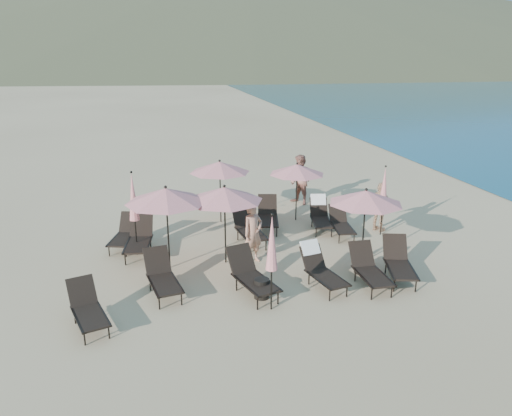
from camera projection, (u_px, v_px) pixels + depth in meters
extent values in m
plane|color=#D6BA8C|center=(315.00, 290.00, 12.41)|extent=(800.00, 800.00, 0.00)
cone|color=brown|center=(245.00, 10.00, 295.28)|extent=(690.00, 690.00, 55.00)
cone|color=brown|center=(416.00, 33.00, 354.10)|extent=(280.00, 280.00, 32.00)
cube|color=beige|center=(62.00, 24.00, 284.99)|extent=(18.00, 16.00, 38.00)
cube|color=black|center=(91.00, 318.00, 10.49)|extent=(0.89, 1.25, 0.05)
cube|color=black|center=(82.00, 291.00, 11.03)|extent=(0.68, 0.58, 0.58)
cylinder|color=black|center=(85.00, 338.00, 10.04)|extent=(0.03, 0.03, 0.32)
cylinder|color=black|center=(75.00, 317.00, 10.84)|extent=(0.03, 0.03, 0.32)
cylinder|color=black|center=(109.00, 332.00, 10.27)|extent=(0.03, 0.03, 0.32)
cylinder|color=black|center=(98.00, 311.00, 11.07)|extent=(0.03, 0.03, 0.32)
cube|color=black|center=(76.00, 320.00, 10.39)|extent=(0.41, 1.22, 0.04)
cube|color=black|center=(104.00, 313.00, 10.66)|extent=(0.41, 1.22, 0.04)
cube|color=black|center=(165.00, 285.00, 11.91)|extent=(0.82, 1.30, 0.05)
cube|color=black|center=(157.00, 260.00, 12.53)|extent=(0.69, 0.56, 0.62)
cylinder|color=black|center=(159.00, 303.00, 11.43)|extent=(0.04, 0.04, 0.34)
cylinder|color=black|center=(150.00, 284.00, 12.33)|extent=(0.04, 0.04, 0.34)
cylinder|color=black|center=(181.00, 299.00, 11.62)|extent=(0.04, 0.04, 0.34)
cylinder|color=black|center=(171.00, 280.00, 12.53)|extent=(0.04, 0.04, 0.34)
cube|color=black|center=(152.00, 285.00, 11.84)|extent=(0.28, 1.34, 0.04)
cube|color=black|center=(177.00, 281.00, 12.06)|extent=(0.28, 1.34, 0.04)
cube|color=black|center=(257.00, 283.00, 11.92)|extent=(0.97, 1.39, 0.05)
cube|color=black|center=(241.00, 259.00, 12.54)|extent=(0.76, 0.64, 0.65)
cylinder|color=black|center=(258.00, 303.00, 11.42)|extent=(0.04, 0.04, 0.36)
cylinder|color=black|center=(236.00, 284.00, 12.32)|extent=(0.04, 0.04, 0.36)
cylinder|color=black|center=(278.00, 297.00, 11.67)|extent=(0.04, 0.04, 0.36)
cylinder|color=black|center=(256.00, 279.00, 12.57)|extent=(0.04, 0.04, 0.36)
cube|color=black|center=(244.00, 285.00, 11.82)|extent=(0.43, 1.38, 0.04)
cube|color=black|center=(267.00, 279.00, 12.11)|extent=(0.43, 1.38, 0.04)
cube|color=black|center=(328.00, 279.00, 12.26)|extent=(0.80, 1.22, 0.05)
cube|color=black|center=(313.00, 257.00, 12.83)|extent=(0.66, 0.54, 0.58)
cylinder|color=black|center=(330.00, 295.00, 11.81)|extent=(0.03, 0.03, 0.32)
cylinder|color=black|center=(309.00, 279.00, 12.65)|extent=(0.03, 0.03, 0.32)
cylinder|color=black|center=(347.00, 291.00, 12.01)|extent=(0.03, 0.03, 0.32)
cylinder|color=black|center=(325.00, 275.00, 12.84)|extent=(0.03, 0.03, 0.32)
cube|color=black|center=(317.00, 280.00, 12.19)|extent=(0.30, 1.24, 0.04)
cube|color=black|center=(337.00, 276.00, 12.41)|extent=(0.30, 1.24, 0.04)
cube|color=white|center=(310.00, 247.00, 12.88)|extent=(0.55, 0.36, 0.35)
cube|color=black|center=(374.00, 277.00, 12.32)|extent=(0.63, 1.19, 0.05)
cube|color=black|center=(361.00, 254.00, 12.97)|extent=(0.62, 0.46, 0.61)
cylinder|color=black|center=(372.00, 293.00, 11.87)|extent=(0.04, 0.04, 0.33)
cylinder|color=black|center=(355.00, 275.00, 12.81)|extent=(0.04, 0.04, 0.33)
cylinder|color=black|center=(392.00, 291.00, 11.97)|extent=(0.04, 0.04, 0.33)
cylinder|color=black|center=(374.00, 274.00, 12.91)|extent=(0.04, 0.04, 0.33)
cube|color=black|center=(362.00, 277.00, 12.31)|extent=(0.07, 1.33, 0.04)
cube|color=black|center=(384.00, 275.00, 12.42)|extent=(0.07, 1.33, 0.04)
cube|color=black|center=(401.00, 270.00, 12.69)|extent=(0.93, 1.34, 0.05)
cube|color=black|center=(395.00, 247.00, 13.37)|extent=(0.73, 0.61, 0.63)
cylinder|color=black|center=(394.00, 285.00, 12.27)|extent=(0.04, 0.04, 0.34)
cylinder|color=black|center=(386.00, 267.00, 13.26)|extent=(0.04, 0.04, 0.34)
cylinder|color=black|center=(416.00, 286.00, 12.25)|extent=(0.04, 0.04, 0.34)
cylinder|color=black|center=(406.00, 268.00, 13.24)|extent=(0.04, 0.04, 0.34)
cube|color=black|center=(389.00, 268.00, 12.74)|extent=(0.41, 1.33, 0.04)
cube|color=black|center=(413.00, 269.00, 12.72)|extent=(0.41, 1.33, 0.04)
cube|color=black|center=(122.00, 240.00, 14.75)|extent=(0.89, 1.27, 0.05)
cube|color=black|center=(130.00, 222.00, 15.40)|extent=(0.69, 0.58, 0.59)
cylinder|color=black|center=(109.00, 251.00, 14.37)|extent=(0.03, 0.03, 0.32)
cylinder|color=black|center=(120.00, 239.00, 15.30)|extent=(0.03, 0.03, 0.32)
cylinder|color=black|center=(126.00, 251.00, 14.34)|extent=(0.03, 0.03, 0.32)
cylinder|color=black|center=(136.00, 239.00, 15.27)|extent=(0.03, 0.03, 0.32)
cube|color=black|center=(113.00, 239.00, 14.81)|extent=(0.40, 1.24, 0.04)
cube|color=black|center=(132.00, 239.00, 14.78)|extent=(0.40, 1.24, 0.04)
cube|color=black|center=(138.00, 245.00, 14.24)|extent=(0.85, 1.37, 0.05)
cube|color=black|center=(141.00, 224.00, 14.97)|extent=(0.73, 0.58, 0.66)
cylinder|color=black|center=(125.00, 259.00, 13.77)|extent=(0.04, 0.04, 0.37)
cylinder|color=black|center=(132.00, 244.00, 14.82)|extent=(0.04, 0.04, 0.37)
cylinder|color=black|center=(146.00, 258.00, 13.81)|extent=(0.04, 0.04, 0.37)
cylinder|color=black|center=(151.00, 244.00, 14.86)|extent=(0.04, 0.04, 0.37)
cube|color=black|center=(127.00, 244.00, 14.26)|extent=(0.26, 1.44, 0.04)
cube|color=black|center=(149.00, 244.00, 14.31)|extent=(0.26, 1.44, 0.04)
cube|color=black|center=(252.00, 234.00, 15.11)|extent=(0.78, 1.31, 0.05)
cube|color=black|center=(243.00, 216.00, 15.76)|extent=(0.69, 0.54, 0.64)
cylinder|color=black|center=(249.00, 247.00, 14.61)|extent=(0.04, 0.04, 0.35)
cylinder|color=black|center=(238.00, 235.00, 15.57)|extent=(0.04, 0.04, 0.35)
cylinder|color=black|center=(266.00, 245.00, 14.78)|extent=(0.04, 0.04, 0.35)
cylinder|color=black|center=(254.00, 233.00, 15.74)|extent=(0.04, 0.04, 0.35)
cube|color=black|center=(241.00, 234.00, 15.05)|extent=(0.20, 1.40, 0.04)
cube|color=black|center=(261.00, 232.00, 15.25)|extent=(0.20, 1.40, 0.04)
cube|color=black|center=(268.00, 221.00, 16.28)|extent=(0.90, 1.35, 0.05)
cube|color=black|center=(267.00, 204.00, 16.98)|extent=(0.73, 0.60, 0.64)
cylinder|color=black|center=(260.00, 232.00, 15.85)|extent=(0.04, 0.04, 0.35)
cylinder|color=black|center=(260.00, 221.00, 16.86)|extent=(0.04, 0.04, 0.35)
cylinder|color=black|center=(277.00, 232.00, 15.85)|extent=(0.04, 0.04, 0.35)
cylinder|color=black|center=(275.00, 221.00, 16.86)|extent=(0.04, 0.04, 0.35)
cube|color=black|center=(258.00, 220.00, 16.33)|extent=(0.35, 1.37, 0.04)
cube|color=black|center=(277.00, 220.00, 16.33)|extent=(0.35, 1.37, 0.04)
cube|color=black|center=(322.00, 222.00, 16.23)|extent=(0.80, 1.23, 0.05)
cube|color=black|center=(319.00, 207.00, 16.87)|extent=(0.66, 0.54, 0.59)
cylinder|color=black|center=(316.00, 232.00, 15.82)|extent=(0.03, 0.03, 0.32)
cylinder|color=black|center=(312.00, 222.00, 16.75)|extent=(0.03, 0.03, 0.32)
cylinder|color=black|center=(332.00, 232.00, 15.83)|extent=(0.03, 0.03, 0.32)
cylinder|color=black|center=(327.00, 222.00, 16.76)|extent=(0.03, 0.03, 0.32)
cube|color=black|center=(313.00, 222.00, 16.26)|extent=(0.29, 1.26, 0.04)
cube|color=black|center=(330.00, 222.00, 16.28)|extent=(0.29, 1.26, 0.04)
cube|color=white|center=(318.00, 200.00, 16.93)|extent=(0.55, 0.36, 0.35)
cube|color=black|center=(343.00, 228.00, 15.72)|extent=(0.70, 1.15, 0.05)
cube|color=black|center=(338.00, 213.00, 16.33)|extent=(0.61, 0.48, 0.56)
cylinder|color=black|center=(339.00, 239.00, 15.32)|extent=(0.03, 0.03, 0.31)
cylinder|color=black|center=(332.00, 228.00, 16.20)|extent=(0.03, 0.03, 0.31)
cylinder|color=black|center=(354.00, 238.00, 15.36)|extent=(0.03, 0.03, 0.31)
cylinder|color=black|center=(346.00, 228.00, 16.25)|extent=(0.03, 0.03, 0.31)
cube|color=black|center=(334.00, 228.00, 15.73)|extent=(0.19, 1.22, 0.04)
cube|color=black|center=(351.00, 227.00, 15.78)|extent=(0.19, 1.22, 0.04)
cylinder|color=black|center=(168.00, 231.00, 13.34)|extent=(0.05, 0.05, 2.17)
cone|color=pink|center=(166.00, 195.00, 13.04)|extent=(2.17, 2.17, 0.39)
sphere|color=black|center=(165.00, 187.00, 12.97)|extent=(0.08, 0.08, 0.08)
cylinder|color=black|center=(225.00, 227.00, 13.69)|extent=(0.04, 0.04, 2.10)
cone|color=pink|center=(224.00, 194.00, 13.40)|extent=(2.10, 2.10, 0.38)
sphere|color=black|center=(224.00, 186.00, 13.34)|extent=(0.08, 0.08, 0.08)
cylinder|color=black|center=(364.00, 229.00, 13.66)|extent=(0.04, 0.04, 2.02)
cone|color=pink|center=(366.00, 197.00, 13.38)|extent=(2.02, 2.02, 0.37)
sphere|color=black|center=(366.00, 189.00, 13.32)|extent=(0.08, 0.08, 0.08)
cylinder|color=black|center=(220.00, 193.00, 16.98)|extent=(0.04, 0.04, 2.04)
cone|color=pink|center=(220.00, 167.00, 16.70)|extent=(2.04, 2.04, 0.37)
sphere|color=black|center=(220.00, 161.00, 16.63)|extent=(0.08, 0.08, 0.08)
cylinder|color=black|center=(296.00, 194.00, 17.19)|extent=(0.04, 0.04, 1.91)
cone|color=pink|center=(297.00, 169.00, 16.92)|extent=(1.91, 1.91, 0.35)
sphere|color=black|center=(297.00, 163.00, 16.86)|extent=(0.07, 0.07, 0.07)
cylinder|color=black|center=(271.00, 290.00, 11.34)|extent=(0.04, 0.04, 1.00)
cone|color=pink|center=(272.00, 243.00, 10.99)|extent=(0.27, 0.27, 1.27)
sphere|color=black|center=(272.00, 215.00, 10.79)|extent=(0.06, 0.06, 0.06)
cylinder|color=black|center=(381.00, 220.00, 15.94)|extent=(0.04, 0.04, 0.98)
cone|color=pink|center=(384.00, 187.00, 15.60)|extent=(0.27, 0.27, 1.25)
sphere|color=black|center=(386.00, 166.00, 15.40)|extent=(0.06, 0.06, 0.06)
cylinder|color=black|center=(136.00, 237.00, 14.37)|extent=(0.04, 0.04, 1.07)
cone|color=pink|center=(133.00, 197.00, 13.99)|extent=(0.29, 0.29, 1.37)
sphere|color=black|center=(131.00, 172.00, 13.78)|extent=(0.07, 0.07, 0.07)
cylinder|color=black|center=(262.00, 288.00, 11.95)|extent=(0.37, 0.37, 0.49)
cylinder|color=black|center=(362.00, 265.00, 13.30)|extent=(0.40, 0.40, 0.47)
imported|color=tan|center=(253.00, 233.00, 13.79)|extent=(0.75, 0.65, 1.72)
imported|color=#9D6051|center=(301.00, 180.00, 19.01)|extent=(1.10, 1.17, 1.91)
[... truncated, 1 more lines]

